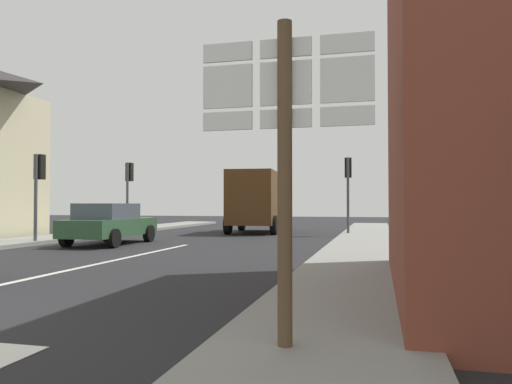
% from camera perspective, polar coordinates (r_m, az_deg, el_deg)
% --- Properties ---
extents(ground_plane, '(80.00, 80.00, 0.00)m').
position_cam_1_polar(ground_plane, '(15.82, -10.83, -6.64)').
color(ground_plane, '#232326').
extents(sidewalk_right, '(2.20, 44.00, 0.14)m').
position_cam_1_polar(sidewalk_right, '(12.39, 11.55, -7.79)').
color(sidewalk_right, gray).
rests_on(sidewalk_right, ground).
extents(lane_centre_stripe, '(0.16, 12.00, 0.01)m').
position_cam_1_polar(lane_centre_stripe, '(12.32, -18.74, -8.09)').
color(lane_centre_stripe, silver).
rests_on(lane_centre_stripe, ground).
extents(sedan_far, '(2.06, 4.24, 1.47)m').
position_cam_1_polar(sedan_far, '(18.45, -16.59, -3.48)').
color(sedan_far, '#2D5133').
rests_on(sedan_far, ground).
extents(delivery_truck, '(2.81, 5.15, 3.05)m').
position_cam_1_polar(delivery_truck, '(24.73, -0.03, -0.91)').
color(delivery_truck, '#4C2D14').
rests_on(delivery_truck, ground).
extents(route_sign_post, '(1.66, 0.14, 3.20)m').
position_cam_1_polar(route_sign_post, '(4.69, 3.39, 5.19)').
color(route_sign_post, brown).
rests_on(route_sign_post, ground).
extents(traffic_light_far_left, '(0.30, 0.49, 3.46)m').
position_cam_1_polar(traffic_light_far_left, '(24.92, -14.49, 1.23)').
color(traffic_light_far_left, '#47474C').
rests_on(traffic_light_far_left, ground).
extents(traffic_light_far_right, '(0.30, 0.49, 3.54)m').
position_cam_1_polar(traffic_light_far_right, '(22.72, 10.61, 1.61)').
color(traffic_light_far_right, '#47474C').
rests_on(traffic_light_far_right, ground).
extents(traffic_light_near_left, '(0.30, 0.49, 3.24)m').
position_cam_1_polar(traffic_light_near_left, '(19.38, -23.83, 1.52)').
color(traffic_light_near_left, '#47474C').
rests_on(traffic_light_near_left, ground).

